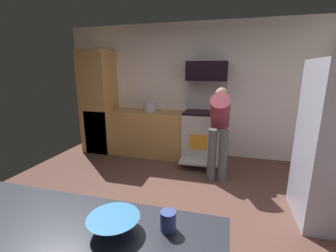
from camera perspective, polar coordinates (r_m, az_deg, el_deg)
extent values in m
cube|color=brown|center=(2.92, -2.98, -22.00)|extent=(5.20, 4.80, 0.02)
cube|color=silver|center=(4.67, 5.81, 8.81)|extent=(5.20, 0.12, 2.60)
cube|color=tan|center=(4.71, -6.04, -1.68)|extent=(2.40, 0.60, 0.90)
cube|color=tan|center=(5.03, -16.96, 5.78)|extent=(0.60, 0.60, 2.10)
cube|color=beige|center=(4.41, 9.02, -2.72)|extent=(0.76, 0.64, 0.92)
cube|color=black|center=(4.30, 9.26, 3.37)|extent=(0.76, 0.64, 0.03)
cube|color=beige|center=(4.54, 9.79, 7.70)|extent=(0.76, 0.06, 0.57)
cube|color=orange|center=(4.10, 8.51, -4.10)|extent=(0.44, 0.01, 0.28)
cube|color=beige|center=(4.06, 8.09, -8.95)|extent=(0.72, 0.33, 0.03)
cube|color=black|center=(4.33, 9.79, 13.48)|extent=(0.74, 0.38, 0.35)
cylinder|color=#565656|center=(3.63, 10.94, -7.20)|extent=(0.14, 0.14, 0.83)
cylinder|color=#565656|center=(3.62, 13.64, -7.38)|extent=(0.14, 0.14, 0.83)
cylinder|color=#8F3645|center=(3.64, 12.96, 3.19)|extent=(0.30, 0.62, 0.64)
sphere|color=tan|center=(3.85, 13.35, 7.96)|extent=(0.20, 0.20, 0.20)
cone|color=#2E7ABC|center=(1.28, -13.47, -22.88)|extent=(0.27, 0.27, 0.08)
cylinder|color=#3A4B93|center=(1.25, 0.04, -22.75)|extent=(0.08, 0.08, 0.10)
cylinder|color=#C1B0C1|center=(4.55, -4.55, 4.78)|extent=(0.26, 0.26, 0.18)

